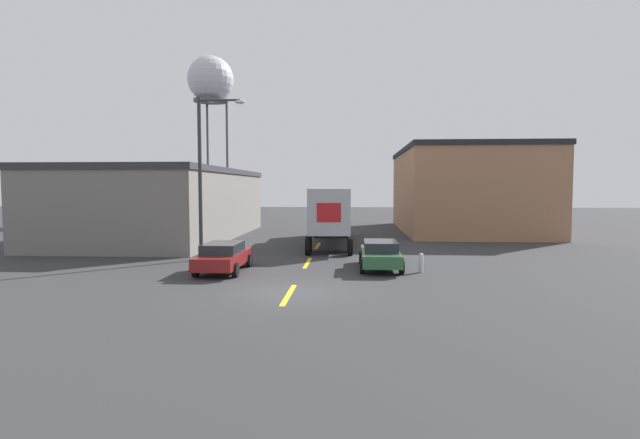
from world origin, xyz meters
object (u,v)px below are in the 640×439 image
Objects in this scene: fire_hydrant at (421,263)px; street_lamp at (205,167)px; semi_truck at (330,210)px; parked_car_right_near at (380,254)px; parked_car_left_near at (223,256)px; water_tower at (211,82)px.

street_lamp is at bearing 163.47° from fire_hydrant.
semi_truck is 10.81m from parked_car_right_near.
parked_car_right_near is (7.31, 1.27, 0.00)m from parked_car_left_near.
parked_car_left_near is 0.53× the size of street_lamp.
semi_truck is 14.63× the size of fire_hydrant.
water_tower is 21.51× the size of fire_hydrant.
fire_hydrant is (1.82, -0.90, -0.28)m from parked_car_right_near.
water_tower reaches higher than street_lamp.
street_lamp is at bearing 165.53° from parked_car_right_near.
fire_hydrant is (11.04, -3.27, -4.54)m from street_lamp.
street_lamp reaches higher than semi_truck.
parked_car_left_near is 5.93m from street_lamp.
water_tower reaches higher than parked_car_left_near.
street_lamp reaches higher than parked_car_left_near.
parked_car_left_near is at bearing -112.81° from semi_truck.
street_lamp is at bearing 117.50° from parked_car_left_near.
water_tower is at bearing 119.11° from fire_hydrant.
parked_car_right_near is 42.45m from water_tower.
parked_car_left_near and parked_car_right_near have the same top height.
semi_truck is 12.28m from fire_hydrant.
fire_hydrant is (4.68, -11.19, -1.88)m from semi_truck.
fire_hydrant is (9.13, 0.38, -0.28)m from parked_car_left_near.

